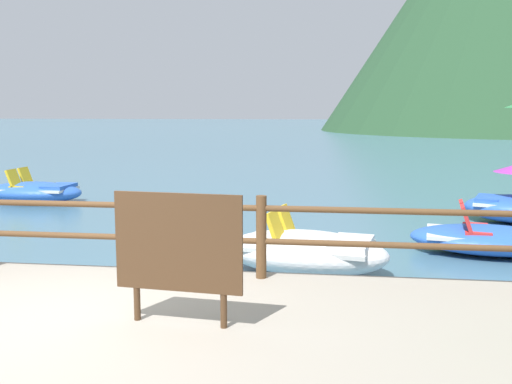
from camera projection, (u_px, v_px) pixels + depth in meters
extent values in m
plane|color=#477084|center=(302.00, 140.00, 44.69)|extent=(200.00, 200.00, 0.00)
cylinder|color=brown|center=(261.00, 237.00, 6.61)|extent=(0.12, 0.12, 0.95)
cylinder|color=brown|center=(117.00, 205.00, 6.79)|extent=(23.80, 0.07, 0.07)
cylinder|color=brown|center=(118.00, 237.00, 6.84)|extent=(23.80, 0.07, 0.07)
cube|color=beige|center=(178.00, 242.00, 5.14)|extent=(1.10, 0.16, 0.80)
cube|color=#4C331E|center=(178.00, 242.00, 5.13)|extent=(1.18, 0.15, 0.88)
cylinder|color=#4C331E|center=(137.00, 301.00, 5.32)|extent=(0.06, 0.06, 0.35)
cylinder|color=#4C331E|center=(224.00, 309.00, 5.12)|extent=(0.06, 0.06, 0.35)
ellipsoid|color=blue|center=(489.00, 240.00, 9.42)|extent=(2.64, 1.72, 0.45)
cube|color=silver|center=(489.00, 235.00, 9.41)|extent=(2.07, 1.39, 0.06)
cube|color=red|center=(478.00, 233.00, 9.20)|extent=(0.46, 0.46, 0.08)
cube|color=red|center=(467.00, 219.00, 9.22)|extent=(0.27, 0.43, 0.43)
cube|color=red|center=(476.00, 227.00, 9.71)|extent=(0.46, 0.46, 0.08)
cube|color=red|center=(465.00, 213.00, 9.73)|extent=(0.27, 0.43, 0.43)
ellipsoid|color=blue|center=(34.00, 192.00, 14.59)|extent=(2.56, 1.41, 0.52)
cube|color=silver|center=(34.00, 189.00, 14.57)|extent=(2.00, 1.15, 0.06)
cube|color=yellow|center=(21.00, 187.00, 14.34)|extent=(0.42, 0.42, 0.08)
cube|color=yellow|center=(13.00, 178.00, 14.34)|extent=(0.22, 0.41, 0.43)
cube|color=yellow|center=(32.00, 184.00, 14.85)|extent=(0.42, 0.42, 0.08)
cube|color=yellow|center=(25.00, 176.00, 14.85)|extent=(0.22, 0.41, 0.43)
cube|color=blue|center=(59.00, 187.00, 14.44)|extent=(0.59, 0.94, 0.12)
ellipsoid|color=white|center=(305.00, 252.00, 8.29)|extent=(2.59, 1.76, 0.60)
cube|color=silver|center=(305.00, 245.00, 8.28)|extent=(2.03, 1.43, 0.06)
cube|color=yellow|center=(288.00, 243.00, 8.07)|extent=(0.47, 0.47, 0.08)
cube|color=yellow|center=(275.00, 227.00, 8.10)|extent=(0.28, 0.43, 0.43)
cube|color=yellow|center=(298.00, 236.00, 8.57)|extent=(0.47, 0.47, 0.08)
cube|color=yellow|center=(286.00, 220.00, 8.60)|extent=(0.28, 0.43, 0.43)
cube|color=white|center=(351.00, 244.00, 8.06)|extent=(0.69, 1.01, 0.12)
cube|color=blue|center=(488.00, 199.00, 12.23)|extent=(0.74, 1.03, 0.12)
cone|color=#284C2D|center=(435.00, 42.00, 70.23)|extent=(24.52, 24.52, 20.86)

